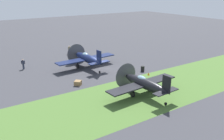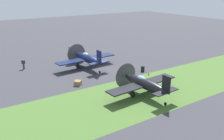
{
  "view_description": "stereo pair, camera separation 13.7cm",
  "coord_description": "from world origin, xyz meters",
  "px_view_note": "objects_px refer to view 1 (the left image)",
  "views": [
    {
      "loc": [
        -19.69,
        -32.9,
        12.99
      ],
      "look_at": [
        -0.78,
        -4.44,
        1.48
      ],
      "focal_mm": 39.09,
      "sensor_mm": 36.0,
      "label": 1
    },
    {
      "loc": [
        -19.58,
        -32.98,
        12.99
      ],
      "look_at": [
        -0.78,
        -4.44,
        1.48
      ],
      "focal_mm": 39.09,
      "sensor_mm": 36.0,
      "label": 2
    }
  ],
  "objects_px": {
    "fuel_drum": "(143,69)",
    "runway_marker_cone": "(149,74)",
    "supply_crate": "(78,83)",
    "airplane_wingman": "(144,83)",
    "airplane_lead": "(87,58)",
    "ground_crew_mechanic": "(69,50)",
    "ground_crew_chief": "(23,64)"
  },
  "relations": [
    {
      "from": "airplane_lead",
      "to": "ground_crew_chief",
      "type": "distance_m",
      "value": 10.72
    },
    {
      "from": "airplane_wingman",
      "to": "fuel_drum",
      "type": "height_order",
      "value": "airplane_wingman"
    },
    {
      "from": "fuel_drum",
      "to": "supply_crate",
      "type": "distance_m",
      "value": 11.52
    },
    {
      "from": "ground_crew_mechanic",
      "to": "supply_crate",
      "type": "height_order",
      "value": "ground_crew_mechanic"
    },
    {
      "from": "supply_crate",
      "to": "airplane_wingman",
      "type": "bearing_deg",
      "value": -53.96
    },
    {
      "from": "ground_crew_chief",
      "to": "runway_marker_cone",
      "type": "distance_m",
      "value": 20.91
    },
    {
      "from": "supply_crate",
      "to": "runway_marker_cone",
      "type": "xyz_separation_m",
      "value": [
        11.05,
        -2.41,
        -0.1
      ]
    },
    {
      "from": "fuel_drum",
      "to": "runway_marker_cone",
      "type": "xyz_separation_m",
      "value": [
        -0.46,
        -1.99,
        -0.23
      ]
    },
    {
      "from": "fuel_drum",
      "to": "runway_marker_cone",
      "type": "height_order",
      "value": "fuel_drum"
    },
    {
      "from": "airplane_lead",
      "to": "fuel_drum",
      "type": "relative_size",
      "value": 12.13
    },
    {
      "from": "airplane_lead",
      "to": "ground_crew_chief",
      "type": "height_order",
      "value": "airplane_lead"
    },
    {
      "from": "airplane_wingman",
      "to": "ground_crew_chief",
      "type": "relative_size",
      "value": 6.1
    },
    {
      "from": "supply_crate",
      "to": "ground_crew_chief",
      "type": "bearing_deg",
      "value": 111.04
    },
    {
      "from": "airplane_wingman",
      "to": "runway_marker_cone",
      "type": "bearing_deg",
      "value": 40.09
    },
    {
      "from": "fuel_drum",
      "to": "supply_crate",
      "type": "relative_size",
      "value": 1.0
    },
    {
      "from": "supply_crate",
      "to": "runway_marker_cone",
      "type": "height_order",
      "value": "supply_crate"
    },
    {
      "from": "runway_marker_cone",
      "to": "airplane_lead",
      "type": "bearing_deg",
      "value": 124.62
    },
    {
      "from": "airplane_wingman",
      "to": "supply_crate",
      "type": "distance_m",
      "value": 9.54
    },
    {
      "from": "airplane_lead",
      "to": "supply_crate",
      "type": "distance_m",
      "value": 8.23
    },
    {
      "from": "ground_crew_chief",
      "to": "supply_crate",
      "type": "relative_size",
      "value": 1.92
    },
    {
      "from": "airplane_lead",
      "to": "supply_crate",
      "type": "relative_size",
      "value": 12.13
    },
    {
      "from": "airplane_lead",
      "to": "airplane_wingman",
      "type": "height_order",
      "value": "airplane_lead"
    },
    {
      "from": "ground_crew_chief",
      "to": "ground_crew_mechanic",
      "type": "height_order",
      "value": "same"
    },
    {
      "from": "airplane_lead",
      "to": "supply_crate",
      "type": "height_order",
      "value": "airplane_lead"
    },
    {
      "from": "ground_crew_chief",
      "to": "fuel_drum",
      "type": "height_order",
      "value": "ground_crew_chief"
    },
    {
      "from": "airplane_wingman",
      "to": "ground_crew_mechanic",
      "type": "xyz_separation_m",
      "value": [
        0.62,
        24.2,
        -0.66
      ]
    },
    {
      "from": "fuel_drum",
      "to": "supply_crate",
      "type": "bearing_deg",
      "value": 177.89
    },
    {
      "from": "fuel_drum",
      "to": "runway_marker_cone",
      "type": "relative_size",
      "value": 2.05
    },
    {
      "from": "ground_crew_mechanic",
      "to": "runway_marker_cone",
      "type": "height_order",
      "value": "ground_crew_mechanic"
    },
    {
      "from": "airplane_lead",
      "to": "airplane_wingman",
      "type": "relative_size",
      "value": 1.03
    },
    {
      "from": "fuel_drum",
      "to": "supply_crate",
      "type": "xyz_separation_m",
      "value": [
        -11.51,
        0.42,
        -0.13
      ]
    },
    {
      "from": "airplane_wingman",
      "to": "runway_marker_cone",
      "type": "distance_m",
      "value": 7.7
    }
  ]
}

